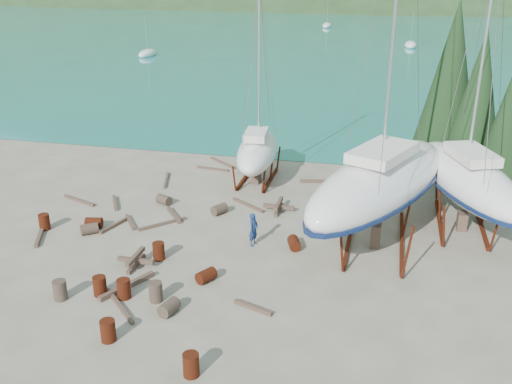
% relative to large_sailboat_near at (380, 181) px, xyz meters
% --- Properties ---
extents(ground, '(600.00, 600.00, 0.00)m').
position_rel_large_sailboat_near_xyz_m(ground, '(-7.26, -3.35, -3.29)').
color(ground, '#696153').
rests_on(ground, ground).
extents(cypress_near_right, '(3.60, 3.60, 10.00)m').
position_rel_large_sailboat_near_xyz_m(cypress_near_right, '(5.24, 8.65, 2.50)').
color(cypress_near_right, black).
rests_on(cypress_near_right, ground).
extents(cypress_mid_right, '(3.06, 3.06, 8.50)m').
position_rel_large_sailboat_near_xyz_m(cypress_mid_right, '(6.74, 6.65, 1.63)').
color(cypress_mid_right, black).
rests_on(cypress_mid_right, ground).
extents(cypress_back_left, '(4.14, 4.14, 11.50)m').
position_rel_large_sailboat_near_xyz_m(cypress_back_left, '(3.74, 10.65, 3.38)').
color(cypress_back_left, black).
rests_on(cypress_back_left, ground).
extents(moored_boat_left, '(2.00, 5.00, 6.05)m').
position_rel_large_sailboat_near_xyz_m(moored_boat_left, '(-37.26, 56.65, -2.90)').
color(moored_boat_left, silver).
rests_on(moored_boat_left, ground).
extents(moored_boat_mid, '(2.00, 5.00, 6.05)m').
position_rel_large_sailboat_near_xyz_m(moored_boat_mid, '(2.74, 76.65, -2.90)').
color(moored_boat_mid, silver).
rests_on(moored_boat_mid, ground).
extents(moored_boat_far, '(2.00, 5.00, 6.05)m').
position_rel_large_sailboat_near_xyz_m(moored_boat_far, '(-15.26, 106.65, -2.90)').
color(moored_boat_far, silver).
rests_on(moored_boat_far, ground).
extents(large_sailboat_near, '(8.68, 13.40, 20.43)m').
position_rel_large_sailboat_near_xyz_m(large_sailboat_near, '(0.00, 0.00, 0.00)').
color(large_sailboat_near, silver).
rests_on(large_sailboat_near, ground).
extents(large_sailboat_far, '(6.65, 11.16, 17.00)m').
position_rel_large_sailboat_near_xyz_m(large_sailboat_far, '(4.46, 3.02, -0.51)').
color(large_sailboat_far, silver).
rests_on(large_sailboat_far, ground).
extents(small_sailboat_shore, '(3.17, 8.01, 12.49)m').
position_rel_large_sailboat_near_xyz_m(small_sailboat_shore, '(-7.98, 7.17, -1.23)').
color(small_sailboat_shore, silver).
rests_on(small_sailboat_shore, ground).
extents(worker, '(0.57, 0.72, 1.75)m').
position_rel_large_sailboat_near_xyz_m(worker, '(-6.04, -1.93, -2.41)').
color(worker, navy).
rests_on(worker, ground).
extents(drum_1, '(0.79, 1.00, 0.58)m').
position_rel_large_sailboat_near_xyz_m(drum_1, '(-7.95, -8.72, -3.00)').
color(drum_1, '#2D2823').
rests_on(drum_1, ground).
extents(drum_2, '(0.98, 0.74, 0.58)m').
position_rel_large_sailboat_near_xyz_m(drum_2, '(-14.97, -1.93, -3.00)').
color(drum_2, '#5D2310').
rests_on(drum_2, ground).
extents(drum_3, '(0.58, 0.58, 0.88)m').
position_rel_large_sailboat_near_xyz_m(drum_3, '(-9.53, -10.95, -2.85)').
color(drum_3, '#5D2310').
rests_on(drum_3, ground).
extents(drum_4, '(1.02, 0.82, 0.58)m').
position_rel_large_sailboat_near_xyz_m(drum_4, '(-9.11, 8.59, -3.00)').
color(drum_4, '#5D2310').
rests_on(drum_4, ground).
extents(drum_6, '(0.84, 1.02, 0.58)m').
position_rel_large_sailboat_near_xyz_m(drum_6, '(-3.96, -1.83, -3.00)').
color(drum_6, '#5D2310').
rests_on(drum_6, ground).
extents(drum_7, '(0.58, 0.58, 0.88)m').
position_rel_large_sailboat_near_xyz_m(drum_7, '(-5.80, -12.10, -2.85)').
color(drum_7, '#5D2310').
rests_on(drum_7, ground).
extents(drum_8, '(0.58, 0.58, 0.88)m').
position_rel_large_sailboat_near_xyz_m(drum_8, '(-17.44, -2.76, -2.85)').
color(drum_8, '#5D2310').
rests_on(drum_8, ground).
extents(drum_9, '(1.04, 0.90, 0.58)m').
position_rel_large_sailboat_near_xyz_m(drum_9, '(-12.48, 1.97, -3.00)').
color(drum_9, '#2D2823').
rests_on(drum_9, ground).
extents(drum_10, '(0.58, 0.58, 0.88)m').
position_rel_large_sailboat_near_xyz_m(drum_10, '(-10.27, -8.05, -2.85)').
color(drum_10, '#5D2310').
rests_on(drum_10, ground).
extents(drum_11, '(0.96, 1.05, 0.58)m').
position_rel_large_sailboat_near_xyz_m(drum_11, '(-8.86, 1.39, -3.00)').
color(drum_11, '#2D2823').
rests_on(drum_11, ground).
extents(drum_12, '(0.94, 1.05, 0.58)m').
position_rel_large_sailboat_near_xyz_m(drum_12, '(-7.26, -5.94, -3.00)').
color(drum_12, '#5D2310').
rests_on(drum_12, ground).
extents(drum_13, '(0.58, 0.58, 0.88)m').
position_rel_large_sailboat_near_xyz_m(drum_13, '(-11.38, -8.08, -2.85)').
color(drum_13, '#5D2310').
rests_on(drum_13, ground).
extents(drum_14, '(0.58, 0.58, 0.88)m').
position_rel_large_sailboat_near_xyz_m(drum_14, '(-10.15, -4.47, -2.85)').
color(drum_14, '#5D2310').
rests_on(drum_14, ground).
extents(drum_15, '(1.05, 1.00, 0.58)m').
position_rel_large_sailboat_near_xyz_m(drum_15, '(-14.82, -2.70, -3.00)').
color(drum_15, '#2D2823').
rests_on(drum_15, ground).
extents(drum_16, '(0.58, 0.58, 0.88)m').
position_rel_large_sailboat_near_xyz_m(drum_16, '(-12.87, -8.78, -2.85)').
color(drum_16, '#2D2823').
rests_on(drum_16, ground).
extents(drum_17, '(0.58, 0.58, 0.88)m').
position_rel_large_sailboat_near_xyz_m(drum_17, '(-8.85, -7.95, -2.85)').
color(drum_17, '#2D2823').
rests_on(drum_17, ground).
extents(timber_0, '(2.37, 1.93, 0.14)m').
position_rel_large_sailboat_near_xyz_m(timber_0, '(-11.21, 9.95, -3.21)').
color(timber_0, brown).
rests_on(timber_0, ground).
extents(timber_2, '(1.23, 1.95, 0.19)m').
position_rel_large_sailboat_near_xyz_m(timber_2, '(-15.35, 1.30, -3.19)').
color(timber_2, brown).
rests_on(timber_2, ground).
extents(timber_3, '(2.26, 2.19, 0.15)m').
position_rel_large_sailboat_near_xyz_m(timber_3, '(-10.15, -8.78, -3.21)').
color(timber_3, brown).
rests_on(timber_3, ground).
extents(timber_4, '(0.75, 2.13, 0.17)m').
position_rel_large_sailboat_near_xyz_m(timber_4, '(-13.95, -1.59, -3.20)').
color(timber_4, brown).
rests_on(timber_4, ground).
extents(timber_6, '(1.67, 0.52, 0.19)m').
position_rel_large_sailboat_near_xyz_m(timber_6, '(-4.36, 7.66, -3.19)').
color(timber_6, brown).
rests_on(timber_6, ground).
extents(timber_7, '(1.78, 0.79, 0.17)m').
position_rel_large_sailboat_near_xyz_m(timber_7, '(-4.67, -7.64, -3.20)').
color(timber_7, brown).
rests_on(timber_7, ground).
extents(timber_8, '(1.49, 1.83, 0.19)m').
position_rel_large_sailboat_near_xyz_m(timber_8, '(-11.27, 0.43, -3.19)').
color(timber_8, brown).
rests_on(timber_8, ground).
extents(timber_9, '(2.34, 0.38, 0.15)m').
position_rel_large_sailboat_near_xyz_m(timber_9, '(-11.50, 8.52, -3.21)').
color(timber_9, brown).
rests_on(timber_9, ground).
extents(timber_10, '(2.28, 1.66, 0.16)m').
position_rel_large_sailboat_near_xyz_m(timber_10, '(-7.54, 2.84, -3.20)').
color(timber_10, brown).
rests_on(timber_10, ground).
extents(timber_11, '(2.05, 2.14, 0.15)m').
position_rel_large_sailboat_near_xyz_m(timber_11, '(-11.47, -0.79, -3.21)').
color(timber_11, brown).
rests_on(timber_11, ground).
extents(timber_12, '(1.30, 1.66, 0.17)m').
position_rel_large_sailboat_near_xyz_m(timber_12, '(-13.28, -1.01, -3.20)').
color(timber_12, brown).
rests_on(timber_12, ground).
extents(timber_14, '(1.23, 2.46, 0.18)m').
position_rel_large_sailboat_near_xyz_m(timber_14, '(-17.18, -3.66, -3.19)').
color(timber_14, brown).
rests_on(timber_14, ground).
extents(timber_15, '(0.97, 2.77, 0.15)m').
position_rel_large_sailboat_near_xyz_m(timber_15, '(-13.83, 5.68, -3.21)').
color(timber_15, brown).
rests_on(timber_15, ground).
extents(timber_16, '(1.54, 2.70, 0.23)m').
position_rel_large_sailboat_near_xyz_m(timber_16, '(-10.49, -7.31, -3.17)').
color(timber_16, brown).
rests_on(timber_16, ground).
extents(timber_17, '(2.54, 1.11, 0.16)m').
position_rel_large_sailboat_near_xyz_m(timber_17, '(-17.63, 1.16, -3.20)').
color(timber_17, brown).
rests_on(timber_17, ground).
extents(timber_pile_fore, '(1.80, 1.80, 0.60)m').
position_rel_large_sailboat_near_xyz_m(timber_pile_fore, '(-10.96, -5.36, -2.99)').
color(timber_pile_fore, brown).
rests_on(timber_pile_fore, ground).
extents(timber_pile_aft, '(1.80, 1.80, 0.60)m').
position_rel_large_sailboat_near_xyz_m(timber_pile_aft, '(-5.62, 2.53, -2.99)').
color(timber_pile_aft, brown).
rests_on(timber_pile_aft, ground).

